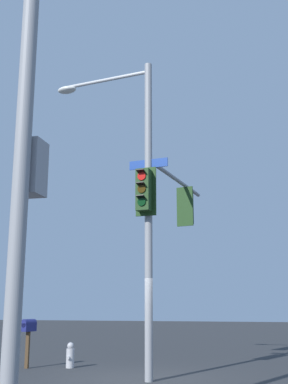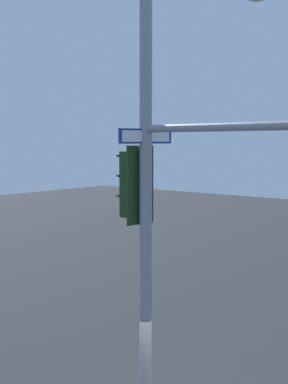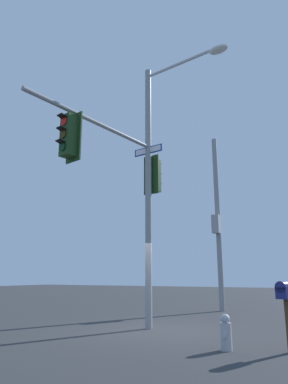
# 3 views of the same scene
# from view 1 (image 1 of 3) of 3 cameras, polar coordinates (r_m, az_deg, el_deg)

# --- Properties ---
(ground_plane) EXTENTS (80.00, 80.00, 0.00)m
(ground_plane) POSITION_cam_1_polar(r_m,az_deg,el_deg) (12.93, -0.59, -21.35)
(ground_plane) COLOR #303134
(main_signal_pole_assembly) EXTENTS (5.33, 3.89, 8.49)m
(main_signal_pole_assembly) POSITION_cam_1_polar(r_m,az_deg,el_deg) (13.67, 1.04, 0.03)
(main_signal_pole_assembly) COLOR gray
(main_signal_pole_assembly) RESTS_ON ground
(secondary_pole_assembly) EXTENTS (0.65, 0.34, 8.08)m
(secondary_pole_assembly) POSITION_cam_1_polar(r_m,az_deg,el_deg) (7.14, -13.92, 4.66)
(secondary_pole_assembly) COLOR gray
(secondary_pole_assembly) RESTS_ON ground
(fire_hydrant) EXTENTS (0.38, 0.24, 0.73)m
(fire_hydrant) POSITION_cam_1_polar(r_m,az_deg,el_deg) (15.34, -8.71, -18.59)
(fire_hydrant) COLOR #B2B2B7
(fire_hydrant) RESTS_ON ground
(mailbox) EXTENTS (0.50, 0.38, 1.41)m
(mailbox) POSITION_cam_1_polar(r_m,az_deg,el_deg) (15.42, -13.50, -15.51)
(mailbox) COLOR #4C3823
(mailbox) RESTS_ON ground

